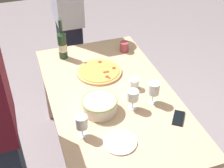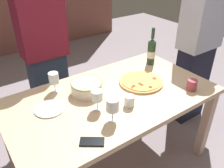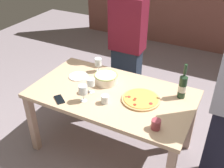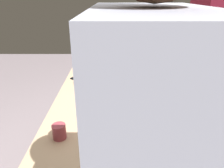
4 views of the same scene
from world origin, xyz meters
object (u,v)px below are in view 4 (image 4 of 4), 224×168
object	(u,v)px
cell_phone	(78,77)
side_plate	(122,74)
pizza	(113,113)
serving_bowl	(128,82)
cup_amber	(59,132)
wine_bottle	(156,126)
wine_glass_far_left	(102,75)
person_host	(202,72)
wine_glass_by_bottle	(144,69)
cup_ceramic	(89,92)
wine_glass_near_pizza	(84,74)
dining_table	(112,105)

from	to	relation	value
cell_phone	side_plate	bearing A→B (deg)	-133.77
pizza	serving_bowl	distance (m)	0.46
side_plate	cell_phone	bearing A→B (deg)	-79.91
serving_bowl	cup_amber	distance (m)	0.82
cup_amber	side_plate	distance (m)	1.10
side_plate	wine_bottle	bearing A→B (deg)	6.81
wine_glass_far_left	cup_amber	xyz separation A→B (m)	(0.74, -0.22, -0.06)
person_host	wine_glass_by_bottle	bearing A→B (deg)	-28.43
pizza	cup_amber	bearing A→B (deg)	-50.61
wine_bottle	cup_ceramic	world-z (taller)	wine_bottle
wine_bottle	wine_glass_by_bottle	bearing A→B (deg)	175.60
serving_bowl	person_host	distance (m)	0.67
side_plate	cell_phone	size ratio (longest dim) A/B	1.45
pizza	wine_glass_near_pizza	xyz separation A→B (m)	(-0.47, -0.25, 0.11)
wine_bottle	side_plate	xyz separation A→B (m)	(-1.08, -0.13, -0.12)
wine_glass_by_bottle	side_plate	bearing A→B (deg)	-123.33
serving_bowl	cup_amber	world-z (taller)	serving_bowl
serving_bowl	wine_glass_by_bottle	distance (m)	0.26
serving_bowl	wine_bottle	world-z (taller)	wine_bottle
wine_glass_near_pizza	side_plate	world-z (taller)	wine_glass_near_pizza
cell_phone	pizza	bearing A→B (deg)	153.06
wine_bottle	side_plate	bearing A→B (deg)	-173.19
cup_amber	cell_phone	size ratio (longest dim) A/B	0.61
serving_bowl	side_plate	size ratio (longest dim) A/B	1.18
wine_glass_far_left	side_plate	distance (m)	0.35
pizza	side_plate	world-z (taller)	pizza
wine_glass_far_left	cup_ceramic	world-z (taller)	wine_glass_far_left
pizza	person_host	xyz separation A→B (m)	(-0.51, 0.79, 0.11)
wine_glass_by_bottle	side_plate	xyz separation A→B (m)	(-0.13, -0.20, -0.11)
cup_amber	person_host	distance (m)	1.34
wine_glass_near_pizza	wine_glass_by_bottle	size ratio (longest dim) A/B	1.05
dining_table	cell_phone	bearing A→B (deg)	-138.49
side_plate	pizza	bearing A→B (deg)	-7.12
dining_table	wine_bottle	distance (m)	0.70
person_host	serving_bowl	bearing A→B (deg)	-8.81
cup_ceramic	side_plate	distance (m)	0.56
cup_ceramic	serving_bowl	bearing A→B (deg)	117.12
cup_ceramic	side_plate	bearing A→B (deg)	149.50
dining_table	side_plate	distance (m)	0.48
serving_bowl	cup_ceramic	xyz separation A→B (m)	(0.16, -0.32, -0.01)
wine_glass_by_bottle	cup_amber	xyz separation A→B (m)	(0.89, -0.61, -0.07)
wine_glass_near_pizza	person_host	xyz separation A→B (m)	(-0.03, 1.05, 0.01)
side_plate	person_host	bearing A→B (deg)	69.78
wine_glass_near_pizza	wine_glass_far_left	xyz separation A→B (m)	(-0.01, 0.16, -0.02)
pizza	wine_glass_by_bottle	world-z (taller)	wine_glass_by_bottle
pizza	wine_bottle	xyz separation A→B (m)	(0.32, 0.23, 0.12)
cell_phone	wine_glass_by_bottle	bearing A→B (deg)	-148.68
wine_glass_far_left	wine_glass_by_bottle	bearing A→B (deg)	110.04
wine_glass_by_bottle	cell_phone	xyz separation A→B (m)	(-0.05, -0.65, -0.11)
wine_glass_far_left	person_host	distance (m)	0.89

